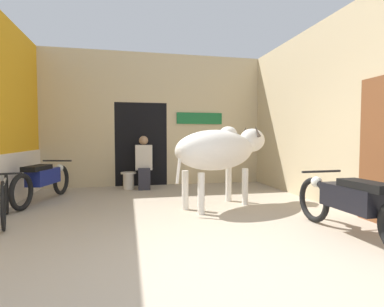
{
  "coord_description": "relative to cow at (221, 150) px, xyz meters",
  "views": [
    {
      "loc": [
        -0.69,
        -2.36,
        1.18
      ],
      "look_at": [
        0.31,
        2.28,
        0.93
      ],
      "focal_mm": 28.0,
      "sensor_mm": 36.0,
      "label": 1
    }
  ],
  "objects": [
    {
      "name": "motorcycle_near",
      "position": [
        0.98,
        -1.91,
        -0.55
      ],
      "size": [
        0.58,
        2.02,
        0.74
      ],
      "color": "black",
      "rests_on": "ground_plane"
    },
    {
      "name": "ground_plane",
      "position": [
        -0.88,
        -2.54,
        -0.98
      ],
      "size": [
        30.0,
        30.0,
        0.0
      ],
      "primitive_type": "plane",
      "color": "tan"
    },
    {
      "name": "wall_right_with_door",
      "position": [
        1.89,
        -0.06,
        0.63
      ],
      "size": [
        0.22,
        5.07,
        3.25
      ],
      "color": "#C6B289",
      "rests_on": "ground_plane"
    },
    {
      "name": "bicycle",
      "position": [
        -3.27,
        -0.28,
        -0.65
      ],
      "size": [
        0.59,
        1.53,
        0.65
      ],
      "color": "black",
      "rests_on": "ground_plane"
    },
    {
      "name": "wall_back_with_doorway",
      "position": [
        -1.01,
        2.79,
        0.42
      ],
      "size": [
        5.37,
        0.93,
        3.25
      ],
      "color": "#C6B289",
      "rests_on": "ground_plane"
    },
    {
      "name": "motorcycle_far",
      "position": [
        -3.1,
        1.02,
        -0.56
      ],
      "size": [
        0.69,
        1.94,
        0.73
      ],
      "color": "black",
      "rests_on": "ground_plane"
    },
    {
      "name": "shopkeeper_seated",
      "position": [
        -1.21,
        2.0,
        -0.34
      ],
      "size": [
        0.38,
        0.33,
        1.22
      ],
      "color": "#282833",
      "rests_on": "ground_plane"
    },
    {
      "name": "plastic_stool",
      "position": [
        -1.56,
        2.08,
        -0.77
      ],
      "size": [
        0.35,
        0.35,
        0.39
      ],
      "color": "beige",
      "rests_on": "ground_plane"
    },
    {
      "name": "cow",
      "position": [
        0.0,
        0.0,
        0.0
      ],
      "size": [
        2.09,
        1.44,
        1.41
      ],
      "color": "silver",
      "rests_on": "ground_plane"
    }
  ]
}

